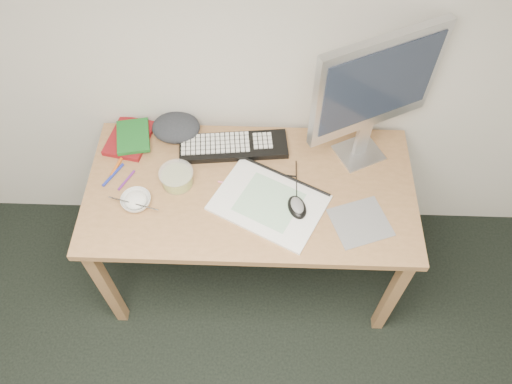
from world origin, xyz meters
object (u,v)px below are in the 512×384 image
desk (251,199)px  rice_bowl (136,201)px  sketchpad (269,203)px  keyboard (234,147)px  monitor (376,88)px

desk → rice_bowl: size_ratio=11.26×
sketchpad → rice_bowl: 0.55m
sketchpad → keyboard: size_ratio=0.91×
keyboard → sketchpad: bearing=-66.6°
desk → sketchpad: size_ratio=3.21×
monitor → rice_bowl: (-0.94, -0.30, -0.38)m
keyboard → monitor: (0.56, -0.01, 0.38)m
keyboard → rice_bowl: 0.49m
monitor → rice_bowl: bearing=171.0°
keyboard → rice_bowl: rice_bowl is taller
monitor → rice_bowl: monitor is taller
desk → monitor: monitor is taller
desk → keyboard: size_ratio=2.91×
desk → keyboard: bearing=111.3°
desk → keyboard: keyboard is taller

